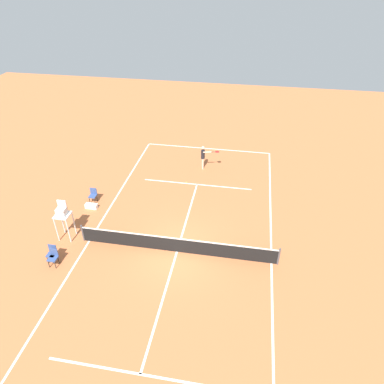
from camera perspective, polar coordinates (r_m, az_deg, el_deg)
ground_plane at (r=19.12m, az=-2.46°, el=-9.67°), size 60.00×60.00×0.00m
court_lines at (r=19.12m, az=-2.46°, el=-9.67°), size 10.11×24.66×0.01m
tennis_net at (r=18.78m, az=-2.50°, el=-8.58°), size 10.71×0.10×1.07m
player_serving at (r=25.71m, az=1.90°, el=5.99°), size 1.35×0.47×1.82m
tennis_ball at (r=24.50m, az=-0.92°, el=1.58°), size 0.07×0.07×0.07m
umpire_chair at (r=20.21m, az=-20.35°, el=-3.43°), size 0.80×0.80×2.41m
courtside_chair_near at (r=19.65m, az=-21.84°, el=-9.16°), size 0.44×0.46×0.95m
courtside_chair_mid at (r=23.23m, az=-15.82°, el=-0.42°), size 0.44×0.46×0.95m
courtside_chair_far at (r=19.40m, az=-21.68°, el=-9.77°), size 0.44×0.46×0.95m
equipment_bag at (r=22.90m, az=-16.06°, el=-2.22°), size 0.76×0.32×0.30m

